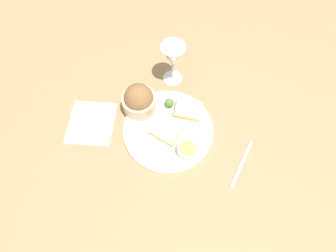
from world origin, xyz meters
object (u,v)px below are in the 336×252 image
Objects in this scene: cheese_toast_far at (188,110)px; cheese_toast_near at (167,130)px; salad_bowl at (139,100)px; wine_glass at (173,57)px; sauce_ramekin at (187,150)px; fork at (242,164)px; napkin at (91,123)px.

cheese_toast_near is at bearing -101.26° from cheese_toast_far.
wine_glass reaches higher than salad_bowl.
sauce_ramekin reaches higher than fork.
napkin is at bearing -114.45° from wine_glass.
cheese_toast_far is at bearing 118.64° from sauce_ramekin.
salad_bowl is at bearing 49.61° from napkin.
wine_glass is (-0.18, 0.22, 0.08)m from sauce_ramekin.
fork is at bearing 20.45° from sauce_ramekin.
cheese_toast_near is at bearing 163.92° from sauce_ramekin.
salad_bowl is 0.16m from cheese_toast_far.
wine_glass is (-0.12, 0.10, 0.08)m from cheese_toast_far.
sauce_ramekin is at bearing -159.55° from fork.
cheese_toast_near is (0.12, -0.03, -0.03)m from salad_bowl.
fork is at bearing 0.54° from salad_bowl.
sauce_ramekin is 0.09m from cheese_toast_near.
salad_bowl is 1.79× the size of sauce_ramekin.
napkin is at bearing -141.91° from cheese_toast_far.
napkin and fork have the same top height.
wine_glass is 0.34m from napkin.
fork is (0.22, -0.07, -0.02)m from cheese_toast_far.
salad_bowl reaches higher than fork.
sauce_ramekin reaches higher than cheese_toast_far.
sauce_ramekin is 0.36× the size of fork.
fork is at bearing 15.34° from napkin.
fork is (0.47, 0.13, 0.00)m from napkin.
sauce_ramekin is at bearing -16.08° from cheese_toast_near.
cheese_toast_far is (0.14, 0.07, -0.03)m from salad_bowl.
sauce_ramekin is 0.58× the size of cheese_toast_far.
sauce_ramekin is 0.17m from fork.
sauce_ramekin is 0.33m from napkin.
wine_glass reaches higher than cheese_toast_far.
cheese_toast_far is at bearing 38.09° from napkin.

